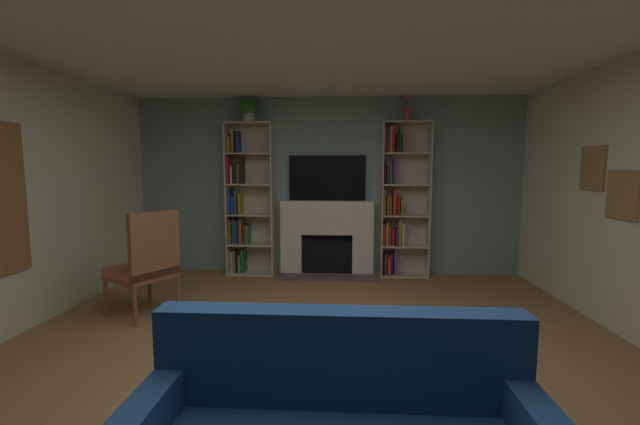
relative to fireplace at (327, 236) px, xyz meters
The scene contains 11 objects.
ground_plane 3.12m from the fireplace, 90.00° to the right, with size 7.64×7.64×0.00m, color olive.
wall_back_accent 0.74m from the fireplace, 90.00° to the left, with size 5.75×0.06×2.60m, color gray.
ceiling 3.69m from the fireplace, 90.00° to the right, with size 5.75×6.49×0.06m, color white.
fireplace is the anchor object (origin of this frame).
tv 0.85m from the fireplace, 90.00° to the left, with size 1.12×0.06×0.66m, color black.
bookshelf_left 1.30m from the fireplace, behind, with size 0.68×0.31×2.21m.
bookshelf_right 1.16m from the fireplace, ahead, with size 0.68×0.30×2.21m.
potted_plant 2.15m from the fireplace, behind, with size 0.25×0.25×0.36m.
vase_with_flowers 2.10m from the fireplace, ahead, with size 0.12×0.12×0.36m.
armchair 2.56m from the fireplace, 135.70° to the right, with size 0.76×0.76×1.12m.
coffee_table 3.45m from the fireplace, 86.34° to the right, with size 0.85×0.43×0.42m.
Camera 1 is at (0.23, -2.71, 1.56)m, focal length 22.36 mm.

